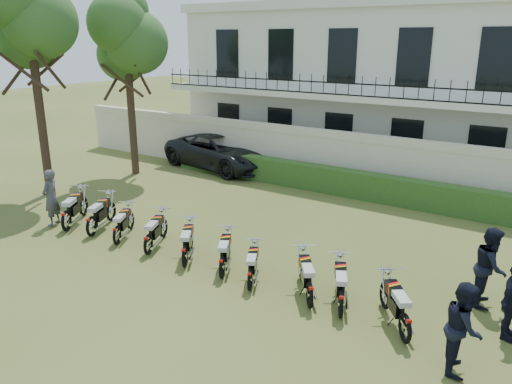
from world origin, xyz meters
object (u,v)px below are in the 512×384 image
at_px(motorcycle_0, 66,216).
at_px(inspector, 51,198).
at_px(motorcycle_1, 91,221).
at_px(officer_1, 463,327).
at_px(motorcycle_3, 148,240).
at_px(motorcycle_4, 184,251).
at_px(tree_west_mid, 28,12).
at_px(motorcycle_2, 117,231).
at_px(suv, 221,151).
at_px(tree_west_near, 126,36).
at_px(motorcycle_6, 250,275).
at_px(officer_4, 490,267).
at_px(motorcycle_7, 310,289).
at_px(motorcycle_8, 341,298).
at_px(motorcycle_5, 222,262).
at_px(motorcycle_9, 406,321).
at_px(officer_2, 512,301).

height_order(motorcycle_0, inspector, inspector).
xyz_separation_m(motorcycle_1, officer_1, (10.78, -0.46, 0.37)).
xyz_separation_m(motorcycle_3, motorcycle_4, (1.38, -0.04, 0.00)).
bearing_deg(tree_west_mid, motorcycle_2, -18.27).
distance_m(suv, officer_1, 15.70).
relative_size(tree_west_mid, tree_west_near, 1.12).
bearing_deg(tree_west_mid, motorcycle_6, -11.13).
bearing_deg(officer_4, motorcycle_6, 110.99).
bearing_deg(motorcycle_4, tree_west_mid, 133.17).
bearing_deg(tree_west_near, inspector, -66.84).
height_order(motorcycle_7, motorcycle_8, motorcycle_8).
height_order(motorcycle_1, motorcycle_5, motorcycle_1).
xyz_separation_m(motorcycle_1, motorcycle_9, (9.69, -0.20, -0.02)).
height_order(motorcycle_0, motorcycle_6, motorcycle_0).
distance_m(tree_west_near, officer_4, 16.39).
distance_m(motorcycle_7, suv, 12.93).
relative_size(suv, officer_2, 3.45).
xyz_separation_m(motorcycle_8, inspector, (-10.12, 0.03, 0.45)).
bearing_deg(officer_1, motorcycle_0, 76.22).
xyz_separation_m(tree_west_near, motorcycle_6, (10.38, -6.14, -5.47)).
xyz_separation_m(motorcycle_5, motorcycle_6, (0.95, -0.14, -0.03)).
bearing_deg(motorcycle_2, motorcycle_8, -29.26).
height_order(motorcycle_2, suv, suv).
bearing_deg(officer_4, suv, 56.19).
height_order(motorcycle_9, suv, suv).
distance_m(motorcycle_8, officer_1, 2.60).
distance_m(motorcycle_6, officer_2, 5.59).
bearing_deg(officer_2, motorcycle_5, 110.81).
height_order(motorcycle_5, motorcycle_9, motorcycle_9).
relative_size(motorcycle_1, motorcycle_5, 1.14).
xyz_separation_m(motorcycle_6, motorcycle_7, (1.56, 0.08, 0.05)).
bearing_deg(motorcycle_7, motorcycle_2, 143.02).
distance_m(motorcycle_8, motorcycle_9, 1.45).
bearing_deg(motorcycle_1, motorcycle_8, -24.87).
distance_m(motorcycle_6, motorcycle_9, 3.75).
relative_size(motorcycle_0, motorcycle_2, 1.14).
distance_m(motorcycle_3, officer_1, 8.39).
xyz_separation_m(motorcycle_1, officer_2, (11.36, 1.13, 0.33)).
xyz_separation_m(tree_west_mid, tree_west_near, (0.50, 4.00, -0.78)).
xyz_separation_m(motorcycle_2, officer_2, (10.22, 1.14, 0.38)).
distance_m(motorcycle_3, motorcycle_9, 7.28).
bearing_deg(suv, officer_2, -111.01).
height_order(motorcycle_1, officer_1, officer_1).
xyz_separation_m(tree_west_mid, motorcycle_1, (4.95, -2.00, -6.17)).
distance_m(motorcycle_1, motorcycle_2, 1.14).
bearing_deg(motorcycle_9, tree_west_mid, 134.63).
bearing_deg(officer_4, tree_west_near, 70.04).
xyz_separation_m(motorcycle_5, inspector, (-6.87, -0.01, 0.47)).
distance_m(suv, officer_4, 14.18).
relative_size(motorcycle_2, inspector, 0.87).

